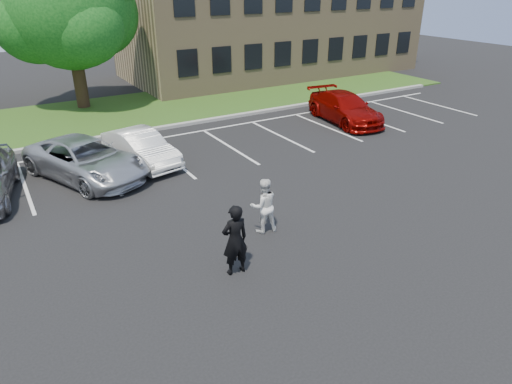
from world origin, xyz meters
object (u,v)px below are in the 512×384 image
at_px(man_black_suit, 235,240).
at_px(tree, 69,9).
at_px(office_building, 271,16).
at_px(car_white_sedan, 141,148).
at_px(car_red_compact, 345,108).
at_px(car_silver_minivan, 86,160).
at_px(man_white_shirt, 264,206).

bearing_deg(man_black_suit, tree, -89.73).
distance_m(office_building, tree, 15.70).
bearing_deg(car_white_sedan, man_black_suit, -104.17).
bearing_deg(car_red_compact, car_white_sedan, -170.58).
relative_size(car_silver_minivan, car_white_sedan, 1.28).
relative_size(office_building, man_white_shirt, 13.29).
relative_size(office_building, car_red_compact, 4.41).
relative_size(office_building, car_silver_minivan, 4.23).
distance_m(man_black_suit, car_red_compact, 14.44).
relative_size(man_white_shirt, car_white_sedan, 0.41).
distance_m(man_black_suit, car_white_sedan, 8.59).
xyz_separation_m(tree, car_white_sedan, (0.00, -10.36, -4.67)).
distance_m(tree, man_white_shirt, 18.12).
relative_size(car_silver_minivan, car_red_compact, 1.04).
xyz_separation_m(office_building, car_white_sedan, (-15.21, -14.03, -3.48)).
bearing_deg(car_white_sedan, car_red_compact, -9.95).
distance_m(tree, man_black_suit, 19.44).
relative_size(office_building, car_white_sedan, 5.43).
relative_size(tree, car_silver_minivan, 1.66).
relative_size(tree, car_red_compact, 1.73).
xyz_separation_m(man_white_shirt, car_red_compact, (9.63, 7.49, -0.11)).
height_order(man_white_shirt, car_red_compact, man_white_shirt).
relative_size(man_black_suit, car_white_sedan, 0.47).
bearing_deg(tree, car_red_compact, -42.31).
bearing_deg(man_white_shirt, tree, -74.14).
bearing_deg(man_white_shirt, man_black_suit, 50.96).
height_order(tree, car_silver_minivan, tree).
bearing_deg(man_black_suit, car_silver_minivan, -76.06).
relative_size(man_black_suit, man_white_shirt, 1.14).
height_order(tree, car_red_compact, tree).
height_order(office_building, man_black_suit, office_building).
bearing_deg(car_red_compact, man_black_suit, -134.24).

